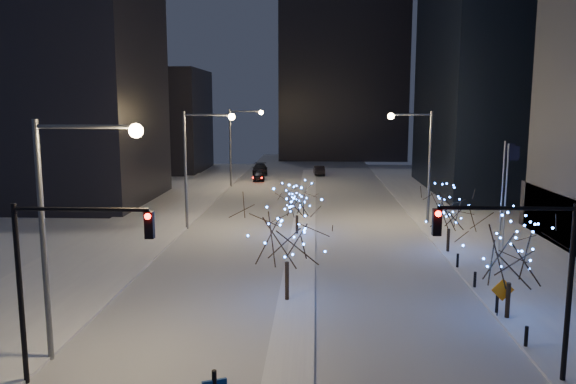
# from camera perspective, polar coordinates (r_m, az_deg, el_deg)

# --- Properties ---
(road) EXTENTS (20.00, 130.00, 0.02)m
(road) POSITION_cam_1_polar(r_m,az_deg,el_deg) (55.60, 1.77, -2.06)
(road) COLOR #ACB1BB
(road) RESTS_ON ground
(median) EXTENTS (2.00, 80.00, 0.15)m
(median) POSITION_cam_1_polar(r_m,az_deg,el_deg) (50.69, 1.67, -3.06)
(median) COLOR silver
(median) RESTS_ON ground
(east_sidewalk) EXTENTS (10.00, 90.00, 0.15)m
(east_sidewalk) POSITION_cam_1_polar(r_m,az_deg,el_deg) (43.27, 21.75, -5.79)
(east_sidewalk) COLOR silver
(east_sidewalk) RESTS_ON ground
(west_sidewalk) EXTENTS (8.00, 90.00, 0.15)m
(west_sidewalk) POSITION_cam_1_polar(r_m,az_deg,el_deg) (43.61, -17.44, -5.45)
(west_sidewalk) COLOR silver
(west_sidewalk) RESTS_ON ground
(filler_west_near) EXTENTS (22.00, 18.00, 24.00)m
(filler_west_near) POSITION_cam_1_polar(r_m,az_deg,el_deg) (66.28, -23.42, 9.41)
(filler_west_near) COLOR black
(filler_west_near) RESTS_ON ground
(filler_west_far) EXTENTS (18.00, 16.00, 16.00)m
(filler_west_far) POSITION_cam_1_polar(r_m,az_deg,el_deg) (93.60, -14.02, 7.05)
(filler_west_far) COLOR black
(filler_west_far) RESTS_ON ground
(horizon_block) EXTENTS (24.00, 14.00, 42.00)m
(horizon_block) POSITION_cam_1_polar(r_m,az_deg,el_deg) (112.18, 5.57, 14.18)
(horizon_block) COLOR black
(horizon_block) RESTS_ON ground
(street_lamp_w_near) EXTENTS (4.40, 0.56, 10.00)m
(street_lamp_w_near) POSITION_cam_1_polar(r_m,az_deg,el_deg) (24.11, -21.55, -1.44)
(street_lamp_w_near) COLOR #595E66
(street_lamp_w_near) RESTS_ON ground
(street_lamp_w_mid) EXTENTS (4.40, 0.56, 10.00)m
(street_lamp_w_mid) POSITION_cam_1_polar(r_m,az_deg,el_deg) (47.80, -9.17, 3.90)
(street_lamp_w_mid) COLOR #595E66
(street_lamp_w_mid) RESTS_ON ground
(street_lamp_w_far) EXTENTS (4.40, 0.56, 10.00)m
(street_lamp_w_far) POSITION_cam_1_polar(r_m,az_deg,el_deg) (72.38, -5.06, 5.63)
(street_lamp_w_far) COLOR #595E66
(street_lamp_w_far) RESTS_ON ground
(street_lamp_east) EXTENTS (3.90, 0.56, 10.00)m
(street_lamp_east) POSITION_cam_1_polar(r_m,az_deg,el_deg) (50.57, 13.22, 3.99)
(street_lamp_east) COLOR #595E66
(street_lamp_east) RESTS_ON ground
(traffic_signal_west) EXTENTS (5.26, 0.43, 7.00)m
(traffic_signal_west) POSITION_cam_1_polar(r_m,az_deg,el_deg) (22.50, -22.24, -6.73)
(traffic_signal_west) COLOR black
(traffic_signal_west) RESTS_ON ground
(traffic_signal_east) EXTENTS (5.26, 0.43, 7.00)m
(traffic_signal_east) POSITION_cam_1_polar(r_m,az_deg,el_deg) (22.81, 23.28, -6.59)
(traffic_signal_east) COLOR black
(traffic_signal_east) RESTS_ON ground
(flagpoles) EXTENTS (1.35, 2.60, 8.00)m
(flagpoles) POSITION_cam_1_polar(r_m,az_deg,el_deg) (39.28, 21.17, -0.15)
(flagpoles) COLOR silver
(flagpoles) RESTS_ON east_sidewalk
(bollards) EXTENTS (0.16, 12.16, 0.90)m
(bollards) POSITION_cam_1_polar(r_m,az_deg,el_deg) (32.54, 19.40, -9.46)
(bollards) COLOR black
(bollards) RESTS_ON east_sidewalk
(car_near) EXTENTS (1.89, 4.10, 1.36)m
(car_near) POSITION_cam_1_polar(r_m,az_deg,el_deg) (78.42, -2.99, 1.63)
(car_near) COLOR black
(car_near) RESTS_ON ground
(car_mid) EXTENTS (1.78, 4.41, 1.43)m
(car_mid) POSITION_cam_1_polar(r_m,az_deg,el_deg) (84.77, 3.18, 2.20)
(car_mid) COLOR black
(car_mid) RESTS_ON ground
(car_far) EXTENTS (2.66, 5.63, 1.59)m
(car_far) POSITION_cam_1_polar(r_m,az_deg,el_deg) (85.79, -2.86, 2.34)
(car_far) COLOR black
(car_far) RESTS_ON ground
(holiday_tree_median_near) EXTENTS (5.86, 5.86, 6.08)m
(holiday_tree_median_near) POSITION_cam_1_polar(r_m,az_deg,el_deg) (29.74, -0.11, -3.77)
(holiday_tree_median_near) COLOR black
(holiday_tree_median_near) RESTS_ON median
(holiday_tree_median_far) EXTENTS (3.32, 3.32, 4.15)m
(holiday_tree_median_far) POSITION_cam_1_polar(r_m,az_deg,el_deg) (45.36, 0.92, -0.91)
(holiday_tree_median_far) COLOR black
(holiday_tree_median_far) RESTS_ON median
(holiday_tree_plaza_near) EXTENTS (5.51, 5.51, 5.60)m
(holiday_tree_plaza_near) POSITION_cam_1_polar(r_m,az_deg,el_deg) (29.38, 21.72, -5.34)
(holiday_tree_plaza_near) COLOR black
(holiday_tree_plaza_near) RESTS_ON east_sidewalk
(holiday_tree_plaza_far) EXTENTS (4.82, 4.82, 4.80)m
(holiday_tree_plaza_far) POSITION_cam_1_polar(r_m,az_deg,el_deg) (41.37, 16.09, -1.68)
(holiday_tree_plaza_far) COLOR black
(holiday_tree_plaza_far) RESTS_ON east_sidewalk
(construction_sign) EXTENTS (1.16, 0.14, 1.92)m
(construction_sign) POSITION_cam_1_polar(r_m,az_deg,el_deg) (30.17, 20.96, -9.59)
(construction_sign) COLOR black
(construction_sign) RESTS_ON east_sidewalk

